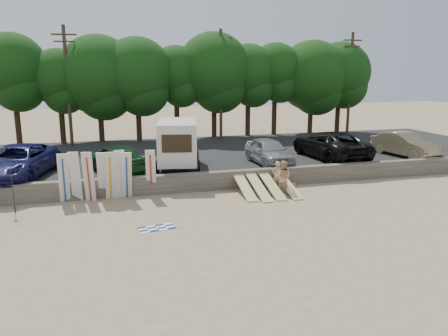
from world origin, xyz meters
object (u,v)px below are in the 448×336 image
at_px(car_0, 17,162).
at_px(cooler, 267,187).
at_px(box_trailer, 178,142).
at_px(beachgoer_a, 277,176).
at_px(car_2, 269,151).
at_px(car_3, 330,144).
at_px(beachgoer_b, 283,177).
at_px(car_1, 116,158).
at_px(car_4, 405,144).
at_px(beach_umbrella, 11,189).

xyz_separation_m(car_0, cooler, (13.15, -3.43, -1.42)).
relative_size(box_trailer, beachgoer_a, 2.93).
distance_m(box_trailer, cooler, 6.08).
distance_m(car_2, beachgoer_a, 3.61).
bearing_deg(car_3, cooler, 30.63).
height_order(beachgoer_a, beachgoer_b, beachgoer_b).
bearing_deg(car_1, car_0, -26.13).
xyz_separation_m(beachgoer_a, beachgoer_b, (0.01, -0.81, 0.09)).
xyz_separation_m(car_0, beachgoer_a, (13.61, -3.65, -0.78)).
xyz_separation_m(car_0, car_4, (24.28, -0.26, -0.08)).
xyz_separation_m(car_0, beachgoer_b, (13.61, -4.46, -0.69)).
bearing_deg(car_3, car_4, 166.35).
height_order(cooler, beach_umbrella, beach_umbrella).
xyz_separation_m(box_trailer, car_0, (-8.83, -0.30, -0.68)).
xyz_separation_m(box_trailer, car_4, (15.45, -0.56, -0.76)).
relative_size(car_2, beach_umbrella, 1.90).
distance_m(beachgoer_b, beach_umbrella, 13.18).
xyz_separation_m(car_2, car_3, (4.66, 0.86, 0.09)).
bearing_deg(car_4, car_1, 169.49).
bearing_deg(box_trailer, car_1, -162.70).
bearing_deg(car_4, car_2, 169.62).
distance_m(car_0, cooler, 13.67).
bearing_deg(beachgoer_a, car_1, -33.17).
bearing_deg(car_0, car_4, 13.26).
height_order(car_4, beachgoer_a, car_4).
xyz_separation_m(box_trailer, car_2, (5.61, -0.51, -0.77)).
distance_m(car_4, beachgoer_a, 11.22).
height_order(car_0, beachgoer_a, car_0).
bearing_deg(beach_umbrella, car_4, 9.27).
bearing_deg(beachgoer_b, car_1, 7.61).
height_order(car_1, car_3, car_3).
relative_size(car_1, car_3, 0.76).
distance_m(car_0, beachgoer_a, 14.11).
bearing_deg(beachgoer_b, car_0, 16.72).
relative_size(car_0, car_1, 1.31).
relative_size(car_1, beach_umbrella, 1.97).
height_order(car_2, beach_umbrella, car_2).
height_order(car_3, beachgoer_b, car_3).
bearing_deg(car_1, box_trailer, 162.04).
distance_m(car_1, beachgoer_a, 9.14).
xyz_separation_m(box_trailer, cooler, (4.32, -3.73, -2.10)).
bearing_deg(car_1, car_2, 154.77).
xyz_separation_m(beachgoer_a, cooler, (-0.46, 0.23, -0.64)).
distance_m(car_1, beachgoer_b, 9.48).
bearing_deg(car_1, beachgoer_b, 128.05).
bearing_deg(beach_umbrella, box_trailer, 27.92).
bearing_deg(beachgoer_a, car_4, -172.77).
relative_size(box_trailer, beach_umbrella, 1.91).
bearing_deg(beach_umbrella, car_1, 40.13).
distance_m(car_1, car_3, 13.91).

